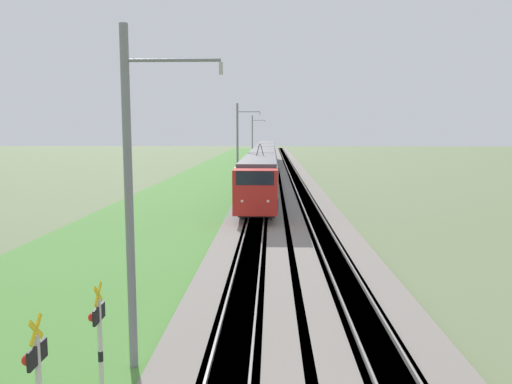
% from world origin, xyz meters
% --- Properties ---
extents(ballast_main, '(240.00, 4.40, 0.30)m').
position_xyz_m(ballast_main, '(50.00, 0.00, 0.15)').
color(ballast_main, gray).
rests_on(ballast_main, ground).
extents(ballast_adjacent, '(240.00, 4.40, 0.30)m').
position_xyz_m(ballast_adjacent, '(50.00, -4.08, 0.15)').
color(ballast_adjacent, gray).
rests_on(ballast_adjacent, ground).
extents(track_main, '(240.00, 1.57, 0.45)m').
position_xyz_m(track_main, '(50.00, 0.00, 0.16)').
color(track_main, '#4C4238').
rests_on(track_main, ground).
extents(track_adjacent, '(240.00, 1.57, 0.45)m').
position_xyz_m(track_adjacent, '(50.00, -4.08, 0.16)').
color(track_adjacent, '#4C4238').
rests_on(track_adjacent, ground).
extents(grass_verge, '(240.00, 11.84, 0.12)m').
position_xyz_m(grass_verge, '(50.00, 6.73, 0.06)').
color(grass_verge, '#4C8438').
rests_on(grass_verge, ground).
extents(passenger_train, '(78.14, 3.01, 5.24)m').
position_xyz_m(passenger_train, '(62.76, 0.00, 2.47)').
color(passenger_train, red).
rests_on(passenger_train, ground).
extents(crossing_signal_near, '(0.70, 0.23, 3.08)m').
position_xyz_m(crossing_signal_near, '(0.83, 3.19, 1.87)').
color(crossing_signal_near, beige).
rests_on(crossing_signal_near, ground).
extents(crossing_signal_aux, '(0.70, 0.23, 2.88)m').
position_xyz_m(crossing_signal_aux, '(3.37, 2.96, 1.74)').
color(crossing_signal_aux, beige).
rests_on(crossing_signal_aux, ground).
extents(catenary_mast_near, '(0.22, 2.56, 9.01)m').
position_xyz_m(catenary_mast_near, '(4.95, 2.56, 4.65)').
color(catenary_mast_near, slate).
rests_on(catenary_mast_near, ground).
extents(catenary_mast_mid, '(0.22, 2.56, 9.26)m').
position_xyz_m(catenary_mast_mid, '(45.70, 2.56, 4.78)').
color(catenary_mast_mid, slate).
rests_on(catenary_mast_mid, ground).
extents(catenary_mast_far, '(0.22, 2.56, 9.20)m').
position_xyz_m(catenary_mast_far, '(86.45, 2.56, 4.75)').
color(catenary_mast_far, slate).
rests_on(catenary_mast_far, ground).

